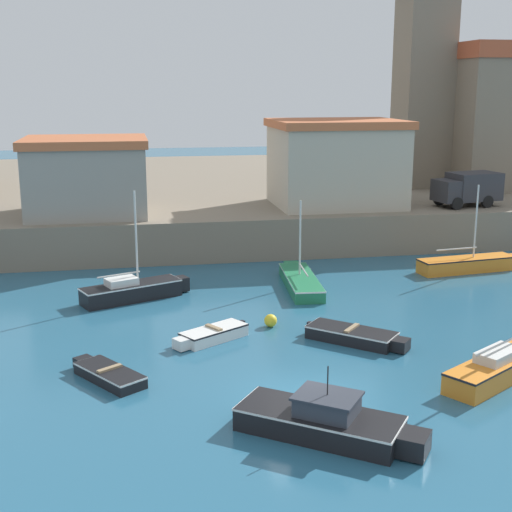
% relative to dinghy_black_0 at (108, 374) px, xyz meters
% --- Properties ---
extents(ground_plane, '(200.00, 200.00, 0.00)m').
position_rel_dinghy_black_0_xyz_m(ground_plane, '(6.56, -2.61, -0.24)').
color(ground_plane, '#28607F').
extents(quay_seawall, '(120.00, 40.00, 2.51)m').
position_rel_dinghy_black_0_xyz_m(quay_seawall, '(6.56, 36.27, 1.01)').
color(quay_seawall, gray).
rests_on(quay_seawall, ground).
extents(dinghy_black_0, '(2.71, 3.39, 0.52)m').
position_rel_dinghy_black_0_xyz_m(dinghy_black_0, '(0.00, 0.00, 0.00)').
color(dinghy_black_0, black).
rests_on(dinghy_black_0, ground).
extents(sailboat_orange_1, '(6.45, 4.55, 5.13)m').
position_rel_dinghy_black_0_xyz_m(sailboat_orange_1, '(14.26, -2.13, 0.23)').
color(sailboat_orange_1, orange).
rests_on(sailboat_orange_1, ground).
extents(sailboat_green_2, '(1.98, 6.61, 4.52)m').
position_rel_dinghy_black_0_xyz_m(sailboat_green_2, '(9.66, 10.51, 0.11)').
color(sailboat_green_2, '#237A4C').
rests_on(sailboat_green_2, ground).
extents(sailboat_orange_5, '(6.39, 2.04, 4.91)m').
position_rel_dinghy_black_0_xyz_m(sailboat_orange_5, '(19.81, 11.97, 0.20)').
color(sailboat_orange_5, orange).
rests_on(sailboat_orange_5, ground).
extents(sailboat_black_6, '(5.48, 3.19, 5.38)m').
position_rel_dinghy_black_0_xyz_m(sailboat_black_6, '(1.04, 9.79, 0.26)').
color(sailboat_black_6, black).
rests_on(sailboat_black_6, ground).
extents(dinghy_white_7, '(3.30, 2.51, 0.59)m').
position_rel_dinghy_black_0_xyz_m(dinghy_white_7, '(4.15, 3.36, 0.04)').
color(dinghy_white_7, white).
rests_on(dinghy_white_7, ground).
extents(dinghy_black_8, '(3.85, 3.63, 0.63)m').
position_rel_dinghy_black_0_xyz_m(dinghy_black_8, '(9.86, 2.12, 0.06)').
color(dinghy_black_8, black).
rests_on(dinghy_black_8, ground).
extents(motorboat_black_9, '(5.49, 4.56, 2.25)m').
position_rel_dinghy_black_0_xyz_m(motorboat_black_9, '(6.49, -5.44, 0.25)').
color(motorboat_black_9, black).
rests_on(motorboat_black_9, ground).
extents(mooring_buoy, '(0.56, 0.56, 0.56)m').
position_rel_dinghy_black_0_xyz_m(mooring_buoy, '(6.87, 4.63, 0.04)').
color(mooring_buoy, yellow).
rests_on(mooring_buoy, ground).
extents(church, '(14.31, 14.93, 16.89)m').
position_rel_dinghy_black_0_xyz_m(church, '(29.63, 30.67, 8.20)').
color(church, gray).
rests_on(church, quay_seawall).
extents(harbor_shed_near_wharf, '(8.36, 7.03, 5.59)m').
position_rel_dinghy_black_0_xyz_m(harbor_shed_near_wharf, '(14.56, 20.93, 5.08)').
color(harbor_shed_near_wharf, '#BCB29E').
rests_on(harbor_shed_near_wharf, quay_seawall).
extents(harbor_shed_mid_row, '(7.39, 6.87, 4.68)m').
position_rel_dinghy_black_0_xyz_m(harbor_shed_mid_row, '(-1.44, 20.44, 4.62)').
color(harbor_shed_mid_row, gray).
rests_on(harbor_shed_mid_row, quay_seawall).
extents(truck_on_quay, '(4.59, 2.79, 2.20)m').
position_rel_dinghy_black_0_xyz_m(truck_on_quay, '(22.95, 18.89, 3.48)').
color(truck_on_quay, '#333338').
rests_on(truck_on_quay, quay_seawall).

